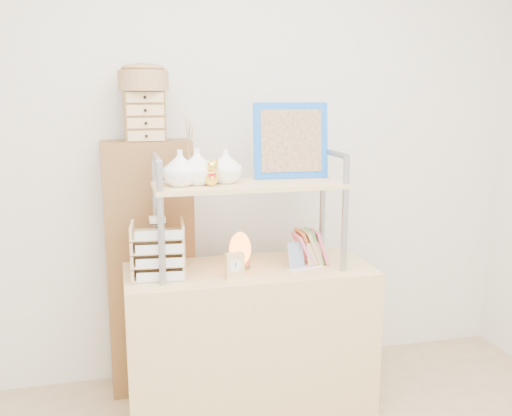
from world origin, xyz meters
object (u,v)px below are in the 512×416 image
(desk, at_px, (249,340))
(cabinet, at_px, (150,268))
(letter_tray, at_px, (158,253))
(salt_lamp, at_px, (240,250))

(desk, height_order, cabinet, cabinet)
(desk, xyz_separation_m, letter_tray, (-0.44, -0.02, 0.49))
(salt_lamp, bearing_deg, desk, -20.85)
(desk, bearing_deg, letter_tray, -176.94)
(letter_tray, xyz_separation_m, salt_lamp, (0.39, 0.04, -0.02))
(cabinet, xyz_separation_m, letter_tray, (0.02, -0.39, 0.19))
(cabinet, bearing_deg, desk, -40.80)
(cabinet, bearing_deg, salt_lamp, -42.28)
(cabinet, height_order, letter_tray, cabinet)
(desk, xyz_separation_m, salt_lamp, (-0.04, 0.02, 0.47))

